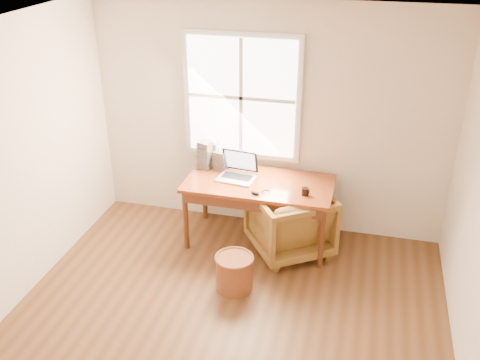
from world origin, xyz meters
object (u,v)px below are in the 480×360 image
(laptop, at_px, (236,168))
(cd_stack_a, at_px, (211,153))
(wicker_stool, at_px, (234,273))
(coffee_mug, at_px, (305,192))
(desk, at_px, (259,183))
(armchair, at_px, (290,221))

(laptop, xyz_separation_m, cd_stack_a, (-0.38, 0.31, 0.00))
(wicker_stool, distance_m, cd_stack_a, 1.53)
(wicker_stool, relative_size, coffee_mug, 4.44)
(coffee_mug, relative_size, cd_stack_a, 0.28)
(desk, xyz_separation_m, wicker_stool, (-0.04, -0.91, -0.55))
(cd_stack_a, bearing_deg, coffee_mug, -22.78)
(cd_stack_a, bearing_deg, laptop, -39.50)
(wicker_stool, bearing_deg, laptop, 103.21)
(laptop, bearing_deg, armchair, -1.86)
(desk, distance_m, coffee_mug, 0.55)
(coffee_mug, bearing_deg, armchair, 142.26)
(coffee_mug, distance_m, cd_stack_a, 1.26)
(armchair, distance_m, wicker_stool, 0.92)
(laptop, relative_size, cd_stack_a, 1.35)
(desk, distance_m, wicker_stool, 1.06)
(cd_stack_a, bearing_deg, desk, -25.77)
(laptop, xyz_separation_m, coffee_mug, (0.78, -0.17, -0.10))
(laptop, bearing_deg, wicker_stool, -70.07)
(desk, relative_size, cd_stack_a, 5.50)
(wicker_stool, relative_size, laptop, 0.91)
(armchair, height_order, coffee_mug, coffee_mug)
(desk, distance_m, cd_stack_a, 0.72)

